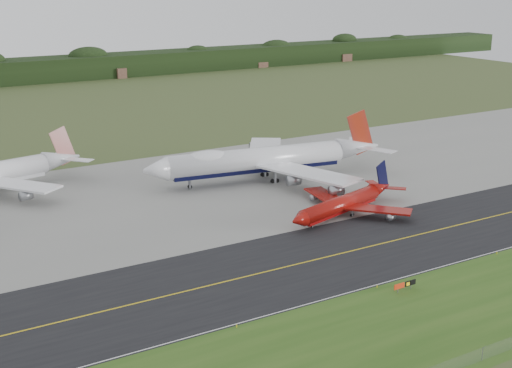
% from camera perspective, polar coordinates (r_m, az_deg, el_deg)
% --- Properties ---
extents(ground, '(600.00, 600.00, 0.00)m').
position_cam_1_polar(ground, '(147.73, 5.22, -5.22)').
color(ground, '#37441F').
rests_on(ground, ground).
extents(grass_verge, '(400.00, 30.00, 0.01)m').
position_cam_1_polar(grass_verge, '(123.82, 14.96, -10.17)').
color(grass_verge, '#284D16').
rests_on(grass_verge, ground).
extents(taxiway, '(400.00, 32.00, 0.02)m').
position_cam_1_polar(taxiway, '(144.77, 6.16, -5.71)').
color(taxiway, black).
rests_on(taxiway, ground).
extents(apron, '(400.00, 78.00, 0.01)m').
position_cam_1_polar(apron, '(188.86, -3.94, -0.35)').
color(apron, gray).
rests_on(apron, ground).
extents(taxiway_centreline, '(400.00, 0.40, 0.00)m').
position_cam_1_polar(taxiway_centreline, '(144.76, 6.16, -5.70)').
color(taxiway_centreline, gold).
rests_on(taxiway_centreline, taxiway).
extents(taxiway_edge_line, '(400.00, 0.25, 0.00)m').
position_cam_1_polar(taxiway_edge_line, '(133.80, 10.19, -7.78)').
color(taxiway_edge_line, silver).
rests_on(taxiway_edge_line, taxiway).
extents(perimeter_fence, '(320.00, 0.10, 320.00)m').
position_cam_1_polar(perimeter_fence, '(115.88, 19.68, -11.93)').
color(perimeter_fence, slate).
rests_on(perimeter_fence, ground).
extents(horizon_treeline, '(700.00, 25.00, 12.00)m').
position_cam_1_polar(horizon_treeline, '(395.69, -19.09, 8.39)').
color(horizon_treeline, black).
rests_on(horizon_treeline, ground).
extents(jet_ba_747, '(69.75, 57.23, 17.55)m').
position_cam_1_polar(jet_ba_747, '(194.48, 0.70, 2.00)').
color(jet_ba_747, silver).
rests_on(jet_ba_747, ground).
extents(jet_red_737, '(37.11, 29.57, 10.19)m').
position_cam_1_polar(jet_red_737, '(168.54, 7.15, -1.52)').
color(jet_red_737, maroon).
rests_on(jet_red_737, ground).
extents(taxiway_sign, '(5.04, 0.27, 1.68)m').
position_cam_1_polar(taxiway_sign, '(130.91, 11.83, -7.88)').
color(taxiway_sign, slate).
rests_on(taxiway_sign, ground).
extents(edge_marker_left, '(0.16, 0.16, 0.50)m').
position_cam_1_polar(edge_marker_left, '(116.20, -1.57, -11.28)').
color(edge_marker_left, yellow).
rests_on(edge_marker_left, ground).
extents(edge_marker_center, '(0.16, 0.16, 0.50)m').
position_cam_1_polar(edge_marker_center, '(131.52, 9.66, -8.09)').
color(edge_marker_center, yellow).
rests_on(edge_marker_center, ground).
extents(edge_marker_right, '(0.16, 0.16, 0.50)m').
position_cam_1_polar(edge_marker_right, '(152.58, 18.70, -5.24)').
color(edge_marker_right, yellow).
rests_on(edge_marker_right, ground).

